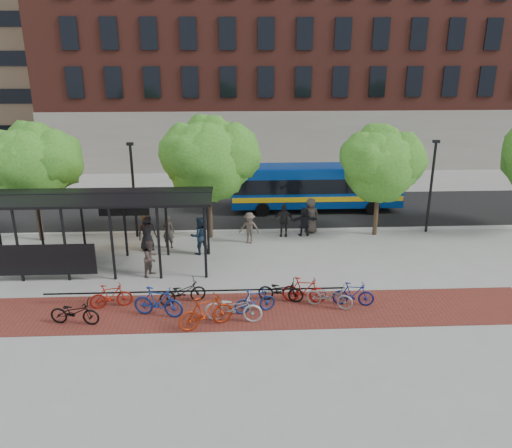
{
  "coord_description": "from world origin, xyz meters",
  "views": [
    {
      "loc": [
        -1.76,
        -22.17,
        9.43
      ],
      "look_at": [
        -0.66,
        0.69,
        1.6
      ],
      "focal_mm": 35.0,
      "sensor_mm": 36.0,
      "label": 1
    }
  ],
  "objects_px": {
    "bike_3": "(158,302)",
    "bike_7": "(255,301)",
    "pedestrian_0": "(147,232)",
    "pedestrian_3": "(249,228)",
    "bike_4": "(183,292)",
    "pedestrian_5": "(304,221)",
    "bike_9": "(304,290)",
    "bike_11": "(353,294)",
    "pedestrian_6": "(311,216)",
    "tree_b": "(210,156)",
    "lamp_post_right": "(431,184)",
    "bike_8": "(281,290)",
    "tree_c": "(382,162)",
    "tree_a": "(33,161)",
    "pedestrian_2": "(199,236)",
    "bus": "(316,185)",
    "bike_10": "(329,296)",
    "pedestrian_4": "(283,220)",
    "lamp_post_left": "(133,188)",
    "pedestrian_8": "(151,258)",
    "bike_1": "(111,296)",
    "bus_shelter": "(91,205)",
    "pedestrian_1": "(168,231)",
    "bike_6": "(234,307)",
    "bike_5": "(206,312)"
  },
  "relations": [
    {
      "from": "bus",
      "to": "bike_1",
      "type": "height_order",
      "value": "bus"
    },
    {
      "from": "tree_b",
      "to": "pedestrian_5",
      "type": "bearing_deg",
      "value": -0.39
    },
    {
      "from": "bike_8",
      "to": "pedestrian_0",
      "type": "height_order",
      "value": "pedestrian_0"
    },
    {
      "from": "tree_b",
      "to": "bike_10",
      "type": "bearing_deg",
      "value": -59.44
    },
    {
      "from": "tree_c",
      "to": "pedestrian_4",
      "type": "distance_m",
      "value": 6.03
    },
    {
      "from": "lamp_post_right",
      "to": "pedestrian_3",
      "type": "relative_size",
      "value": 3.06
    },
    {
      "from": "tree_a",
      "to": "pedestrian_5",
      "type": "bearing_deg",
      "value": -0.14
    },
    {
      "from": "bike_5",
      "to": "pedestrian_8",
      "type": "xyz_separation_m",
      "value": [
        -2.65,
        4.64,
        0.21
      ]
    },
    {
      "from": "tree_c",
      "to": "bike_9",
      "type": "distance_m",
      "value": 9.9
    },
    {
      "from": "lamp_post_right",
      "to": "bike_7",
      "type": "distance_m",
      "value": 13.46
    },
    {
      "from": "bike_4",
      "to": "pedestrian_5",
      "type": "xyz_separation_m",
      "value": [
        5.91,
        7.56,
        0.31
      ]
    },
    {
      "from": "tree_b",
      "to": "bike_11",
      "type": "relative_size",
      "value": 3.98
    },
    {
      "from": "bus_shelter",
      "to": "tree_b",
      "type": "relative_size",
      "value": 1.64
    },
    {
      "from": "pedestrian_0",
      "to": "pedestrian_3",
      "type": "xyz_separation_m",
      "value": [
        5.17,
        0.7,
        -0.12
      ]
    },
    {
      "from": "tree_c",
      "to": "bus_shelter",
      "type": "bearing_deg",
      "value": -164.94
    },
    {
      "from": "lamp_post_left",
      "to": "pedestrian_3",
      "type": "height_order",
      "value": "lamp_post_left"
    },
    {
      "from": "lamp_post_right",
      "to": "bus",
      "type": "bearing_deg",
      "value": 141.88
    },
    {
      "from": "bike_7",
      "to": "pedestrian_6",
      "type": "height_order",
      "value": "pedestrian_6"
    },
    {
      "from": "bike_1",
      "to": "bike_7",
      "type": "bearing_deg",
      "value": -108.29
    },
    {
      "from": "bike_3",
      "to": "bike_7",
      "type": "height_order",
      "value": "bike_3"
    },
    {
      "from": "bike_8",
      "to": "bike_6",
      "type": "bearing_deg",
      "value": 140.39
    },
    {
      "from": "bike_8",
      "to": "pedestrian_4",
      "type": "relative_size",
      "value": 1.01
    },
    {
      "from": "bike_1",
      "to": "pedestrian_1",
      "type": "height_order",
      "value": "pedestrian_1"
    },
    {
      "from": "lamp_post_left",
      "to": "bike_10",
      "type": "xyz_separation_m",
      "value": [
        8.94,
        -8.45,
        -2.26
      ]
    },
    {
      "from": "bus",
      "to": "bike_7",
      "type": "height_order",
      "value": "bus"
    },
    {
      "from": "bike_9",
      "to": "pedestrian_6",
      "type": "bearing_deg",
      "value": 1.55
    },
    {
      "from": "bike_7",
      "to": "bike_10",
      "type": "xyz_separation_m",
      "value": [
        2.93,
        0.28,
        -0.01
      ]
    },
    {
      "from": "lamp_post_left",
      "to": "lamp_post_right",
      "type": "relative_size",
      "value": 1.0
    },
    {
      "from": "bike_4",
      "to": "pedestrian_6",
      "type": "distance_m",
      "value": 10.22
    },
    {
      "from": "bike_8",
      "to": "bike_10",
      "type": "bearing_deg",
      "value": -96.08
    },
    {
      "from": "bike_7",
      "to": "pedestrian_1",
      "type": "bearing_deg",
      "value": 14.97
    },
    {
      "from": "bike_7",
      "to": "bike_10",
      "type": "relative_size",
      "value": 0.88
    },
    {
      "from": "bike_5",
      "to": "bike_7",
      "type": "bearing_deg",
      "value": -85.0
    },
    {
      "from": "lamp_post_left",
      "to": "bike_8",
      "type": "relative_size",
      "value": 2.81
    },
    {
      "from": "bike_8",
      "to": "pedestrian_2",
      "type": "xyz_separation_m",
      "value": [
        -3.53,
        5.21,
        0.47
      ]
    },
    {
      "from": "pedestrian_4",
      "to": "pedestrian_6",
      "type": "height_order",
      "value": "pedestrian_6"
    },
    {
      "from": "bike_1",
      "to": "tree_c",
      "type": "bearing_deg",
      "value": -69.77
    },
    {
      "from": "bike_4",
      "to": "pedestrian_8",
      "type": "xyz_separation_m",
      "value": [
        -1.63,
        2.74,
        0.34
      ]
    },
    {
      "from": "bike_9",
      "to": "pedestrian_5",
      "type": "distance_m",
      "value": 7.78
    },
    {
      "from": "pedestrian_8",
      "to": "pedestrian_2",
      "type": "bearing_deg",
      "value": -11.01
    },
    {
      "from": "tree_b",
      "to": "pedestrian_6",
      "type": "xyz_separation_m",
      "value": [
        5.4,
        0.43,
        -3.48
      ]
    },
    {
      "from": "pedestrian_3",
      "to": "lamp_post_left",
      "type": "bearing_deg",
      "value": 179.12
    },
    {
      "from": "lamp_post_right",
      "to": "bike_8",
      "type": "distance_m",
      "value": 12.09
    },
    {
      "from": "pedestrian_0",
      "to": "bus_shelter",
      "type": "bearing_deg",
      "value": -164.1
    },
    {
      "from": "bike_9",
      "to": "bike_11",
      "type": "xyz_separation_m",
      "value": [
        1.9,
        -0.37,
        -0.04
      ]
    },
    {
      "from": "bike_4",
      "to": "pedestrian_5",
      "type": "bearing_deg",
      "value": -56.71
    },
    {
      "from": "tree_a",
      "to": "bike_11",
      "type": "distance_m",
      "value": 17.3
    },
    {
      "from": "bike_7",
      "to": "pedestrian_6",
      "type": "relative_size",
      "value": 0.84
    },
    {
      "from": "lamp_post_right",
      "to": "bike_7",
      "type": "relative_size",
      "value": 3.11
    },
    {
      "from": "bike_9",
      "to": "pedestrian_6",
      "type": "xyz_separation_m",
      "value": [
        1.49,
        8.16,
        0.45
      ]
    }
  ]
}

